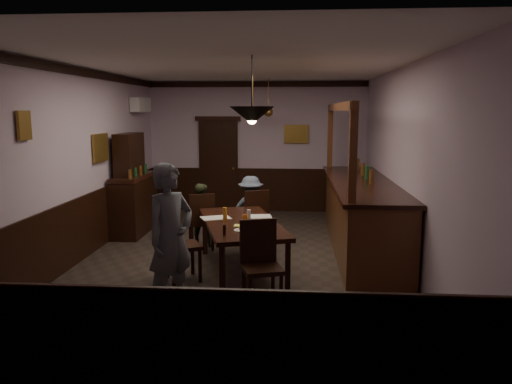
# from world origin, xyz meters

# --- Properties ---
(room) EXTENTS (5.01, 8.01, 3.01)m
(room) POSITION_xyz_m (0.00, 0.00, 1.50)
(room) COLOR #2D2621
(room) RESTS_ON ground
(dining_table) EXTENTS (1.57, 2.39, 0.75)m
(dining_table) POSITION_xyz_m (0.10, -0.54, 0.69)
(dining_table) COLOR black
(dining_table) RESTS_ON ground
(chair_far_left) EXTENTS (0.53, 0.53, 0.97)m
(chair_far_left) POSITION_xyz_m (-0.68, 0.55, 0.53)
(chair_far_left) COLOR black
(chair_far_left) RESTS_ON ground
(chair_far_right) EXTENTS (0.58, 0.58, 1.01)m
(chair_far_right) POSITION_xyz_m (0.19, 0.80, 0.55)
(chair_far_right) COLOR black
(chair_far_right) RESTS_ON ground
(chair_near) EXTENTS (0.57, 0.57, 1.04)m
(chair_near) POSITION_xyz_m (0.47, -1.81, 0.57)
(chair_near) COLOR black
(chair_near) RESTS_ON ground
(chair_side) EXTENTS (0.61, 0.61, 1.04)m
(chair_side) POSITION_xyz_m (-0.73, -1.01, 0.57)
(chair_side) COLOR black
(chair_side) RESTS_ON ground
(person_standing) EXTENTS (0.71, 0.76, 1.75)m
(person_standing) POSITION_xyz_m (-0.56, -2.04, 0.87)
(person_standing) COLOR #585C65
(person_standing) RESTS_ON ground
(person_seated_left) EXTENTS (0.56, 0.45, 1.09)m
(person_seated_left) POSITION_xyz_m (-0.76, 0.82, 0.55)
(person_seated_left) COLOR #3B4429
(person_seated_left) RESTS_ON ground
(person_seated_right) EXTENTS (0.78, 0.45, 1.20)m
(person_seated_right) POSITION_xyz_m (0.10, 1.07, 0.60)
(person_seated_right) COLOR #4F5A71
(person_seated_right) RESTS_ON ground
(newspaper_left) EXTENTS (0.51, 0.45, 0.01)m
(newspaper_left) POSITION_xyz_m (-0.30, -0.35, 0.75)
(newspaper_left) COLOR silver
(newspaper_left) RESTS_ON dining_table
(newspaper_right) EXTENTS (0.47, 0.37, 0.01)m
(newspaper_right) POSITION_xyz_m (0.31, -0.21, 0.75)
(newspaper_right) COLOR silver
(newspaper_right) RESTS_ON dining_table
(napkin) EXTENTS (0.19, 0.19, 0.00)m
(napkin) POSITION_xyz_m (0.11, -0.81, 0.75)
(napkin) COLOR #D2DB50
(napkin) RESTS_ON dining_table
(saucer) EXTENTS (0.15, 0.15, 0.01)m
(saucer) POSITION_xyz_m (0.55, -0.97, 0.76)
(saucer) COLOR white
(saucer) RESTS_ON dining_table
(coffee_cup) EXTENTS (0.10, 0.10, 0.07)m
(coffee_cup) POSITION_xyz_m (0.58, -0.98, 0.80)
(coffee_cup) COLOR white
(coffee_cup) RESTS_ON saucer
(pastry_plate) EXTENTS (0.22, 0.22, 0.01)m
(pastry_plate) POSITION_xyz_m (0.18, -1.11, 0.76)
(pastry_plate) COLOR white
(pastry_plate) RESTS_ON dining_table
(pastry_ring_a) EXTENTS (0.13, 0.13, 0.04)m
(pastry_ring_a) POSITION_xyz_m (0.19, -1.07, 0.79)
(pastry_ring_a) COLOR #C68C47
(pastry_ring_a) RESTS_ON pastry_plate
(pastry_ring_b) EXTENTS (0.13, 0.13, 0.04)m
(pastry_ring_b) POSITION_xyz_m (0.25, -1.06, 0.79)
(pastry_ring_b) COLOR #C68C47
(pastry_ring_b) RESTS_ON pastry_plate
(soda_can) EXTENTS (0.07, 0.07, 0.12)m
(soda_can) POSITION_xyz_m (0.17, -0.63, 0.81)
(soda_can) COLOR orange
(soda_can) RESTS_ON dining_table
(beer_glass) EXTENTS (0.06, 0.06, 0.20)m
(beer_glass) POSITION_xyz_m (-0.13, -0.54, 0.85)
(beer_glass) COLOR #BF721E
(beer_glass) RESTS_ON dining_table
(water_glass) EXTENTS (0.06, 0.06, 0.15)m
(water_glass) POSITION_xyz_m (0.20, -0.43, 0.82)
(water_glass) COLOR silver
(water_glass) RESTS_ON dining_table
(pepper_mill) EXTENTS (0.04, 0.04, 0.14)m
(pepper_mill) POSITION_xyz_m (-0.02, -1.37, 0.82)
(pepper_mill) COLOR black
(pepper_mill) RESTS_ON dining_table
(sideboard) EXTENTS (0.52, 1.45, 1.91)m
(sideboard) POSITION_xyz_m (-2.21, 1.65, 0.77)
(sideboard) COLOR black
(sideboard) RESTS_ON ground
(bar_counter) EXTENTS (1.02, 4.37, 2.45)m
(bar_counter) POSITION_xyz_m (1.99, 0.82, 0.62)
(bar_counter) COLOR #4C2C14
(bar_counter) RESTS_ON ground
(door_back) EXTENTS (0.90, 0.06, 2.10)m
(door_back) POSITION_xyz_m (-0.90, 3.95, 1.05)
(door_back) COLOR black
(door_back) RESTS_ON ground
(ac_unit) EXTENTS (0.20, 0.85, 0.30)m
(ac_unit) POSITION_xyz_m (-2.38, 2.90, 2.45)
(ac_unit) COLOR white
(ac_unit) RESTS_ON ground
(picture_left_small) EXTENTS (0.04, 0.28, 0.36)m
(picture_left_small) POSITION_xyz_m (-2.46, -1.60, 2.15)
(picture_left_small) COLOR olive
(picture_left_small) RESTS_ON ground
(picture_left_large) EXTENTS (0.04, 0.62, 0.48)m
(picture_left_large) POSITION_xyz_m (-2.46, 0.80, 1.70)
(picture_left_large) COLOR olive
(picture_left_large) RESTS_ON ground
(picture_back) EXTENTS (0.55, 0.04, 0.42)m
(picture_back) POSITION_xyz_m (0.90, 3.96, 1.80)
(picture_back) COLOR olive
(picture_back) RESTS_ON ground
(pendant_iron) EXTENTS (0.56, 0.56, 0.84)m
(pendant_iron) POSITION_xyz_m (0.33, -1.31, 2.27)
(pendant_iron) COLOR black
(pendant_iron) RESTS_ON ground
(pendant_brass_mid) EXTENTS (0.20, 0.20, 0.81)m
(pendant_brass_mid) POSITION_xyz_m (0.10, 1.56, 2.30)
(pendant_brass_mid) COLOR #BF8C3F
(pendant_brass_mid) RESTS_ON ground
(pendant_brass_far) EXTENTS (0.20, 0.20, 0.81)m
(pendant_brass_far) POSITION_xyz_m (0.30, 3.16, 2.30)
(pendant_brass_far) COLOR #BF8C3F
(pendant_brass_far) RESTS_ON ground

